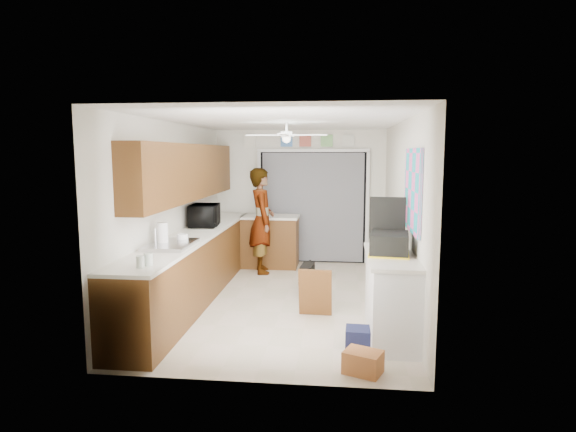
{
  "coord_description": "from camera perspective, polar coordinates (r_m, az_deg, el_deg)",
  "views": [
    {
      "loc": [
        0.75,
        -6.58,
        2.07
      ],
      "look_at": [
        0.0,
        0.4,
        1.15
      ],
      "focal_mm": 30.0,
      "sensor_mm": 36.0,
      "label": 1
    }
  ],
  "objects": [
    {
      "name": "header_frame_1",
      "position": [
        9.11,
        -0.17,
        8.91
      ],
      "size": [
        0.22,
        0.02,
        0.22
      ],
      "primitive_type": "cube",
      "color": "#4E86D1",
      "rests_on": "wall_back"
    },
    {
      "name": "jar_b",
      "position": [
        5.01,
        -17.1,
        -5.21
      ],
      "size": [
        0.1,
        0.1,
        0.12
      ],
      "primitive_type": "cylinder",
      "rotation": [
        0.0,
        0.0,
        0.19
      ],
      "color": "silver",
      "rests_on": "left_countertop"
    },
    {
      "name": "ceiling",
      "position": [
        6.64,
        -0.38,
        11.17
      ],
      "size": [
        5.0,
        5.0,
        0.0
      ],
      "primitive_type": "plane",
      "rotation": [
        3.14,
        0.0,
        0.0
      ],
      "color": "white",
      "rests_on": "ground"
    },
    {
      "name": "suitcase_rim",
      "position": [
        5.58,
        11.89,
        -4.3
      ],
      "size": [
        0.51,
        0.63,
        0.02
      ],
      "primitive_type": "cube",
      "rotation": [
        0.0,
        0.0,
        -0.12
      ],
      "color": "yellow",
      "rests_on": "suitcase"
    },
    {
      "name": "wall_left",
      "position": [
        7.04,
        -13.42,
        0.57
      ],
      "size": [
        0.0,
        5.0,
        5.0
      ],
      "primitive_type": "plane",
      "rotation": [
        1.57,
        0.0,
        1.57
      ],
      "color": "silver",
      "rests_on": "ground"
    },
    {
      "name": "sink_basin",
      "position": [
        6.05,
        -13.73,
        -3.38
      ],
      "size": [
        0.5,
        0.76,
        0.06
      ],
      "primitive_type": "cube",
      "color": "silver",
      "rests_on": "left_countertop"
    },
    {
      "name": "suitcase_lid",
      "position": [
        5.81,
        11.7,
        -0.23
      ],
      "size": [
        0.42,
        0.08,
        0.5
      ],
      "primitive_type": "cube",
      "rotation": [
        0.0,
        0.0,
        -0.12
      ],
      "color": "black",
      "rests_on": "suitcase"
    },
    {
      "name": "upper_cabinets",
      "position": [
        7.13,
        -11.8,
        5.14
      ],
      "size": [
        0.32,
        4.0,
        0.8
      ],
      "primitive_type": "cube",
      "color": "#5B3815",
      "rests_on": "wall_left"
    },
    {
      "name": "microwave",
      "position": [
        7.6,
        -9.85,
        0.08
      ],
      "size": [
        0.48,
        0.65,
        0.34
      ],
      "primitive_type": "imported",
      "rotation": [
        0.0,
        0.0,
        1.69
      ],
      "color": "black",
      "rests_on": "left_countertop"
    },
    {
      "name": "right_counter_base",
      "position": [
        5.65,
        12.11,
        -9.37
      ],
      "size": [
        0.5,
        1.4,
        0.9
      ],
      "primitive_type": "cube",
      "color": "white",
      "rests_on": "floor"
    },
    {
      "name": "faucet",
      "position": [
        6.1,
        -15.43,
        -2.44
      ],
      "size": [
        0.03,
        0.03,
        0.22
      ],
      "primitive_type": "cylinder",
      "color": "silver",
      "rests_on": "left_countertop"
    },
    {
      "name": "curtain_panel",
      "position": [
        9.08,
        2.94,
        1.01
      ],
      "size": [
        1.9,
        0.03,
        2.05
      ],
      "primitive_type": "cube",
      "color": "gray",
      "rests_on": "wall_back"
    },
    {
      "name": "route66_sign",
      "position": [
        9.21,
        -4.55,
        8.88
      ],
      "size": [
        0.22,
        0.02,
        0.26
      ],
      "primitive_type": "cube",
      "color": "silver",
      "rests_on": "wall_back"
    },
    {
      "name": "left_countertop",
      "position": [
        6.99,
        -10.94,
        -2.15
      ],
      "size": [
        0.62,
        4.8,
        0.04
      ],
      "primitive_type": "cube",
      "color": "white",
      "rests_on": "left_base_cabinets"
    },
    {
      "name": "peninsula_base",
      "position": [
        8.82,
        -2.12,
        -3.12
      ],
      "size": [
        1.0,
        0.6,
        0.9
      ],
      "primitive_type": "cube",
      "color": "#5B3815",
      "rests_on": "floor"
    },
    {
      "name": "cardboard_box",
      "position": [
        4.81,
        8.88,
        -16.74
      ],
      "size": [
        0.41,
        0.37,
        0.21
      ],
      "primitive_type": "cube",
      "rotation": [
        0.0,
        0.0,
        -0.4
      ],
      "color": "#C86D3E",
      "rests_on": "floor"
    },
    {
      "name": "wall_back",
      "position": [
        9.15,
        1.41,
        2.33
      ],
      "size": [
        3.2,
        0.0,
        3.2
      ],
      "primitive_type": "plane",
      "rotation": [
        1.57,
        0.0,
        0.0
      ],
      "color": "silver",
      "rests_on": "ground"
    },
    {
      "name": "suitcase",
      "position": [
        5.56,
        11.92,
        -3.19
      ],
      "size": [
        0.48,
        0.6,
        0.24
      ],
      "primitive_type": "cube",
      "rotation": [
        0.0,
        0.0,
        -0.12
      ],
      "color": "black",
      "rests_on": "right_counter_top"
    },
    {
      "name": "dog",
      "position": [
        7.28,
        2.3,
        -7.15
      ],
      "size": [
        0.31,
        0.62,
        0.47
      ],
      "primitive_type": "cube",
      "rotation": [
        0.0,
        0.0,
        -0.09
      ],
      "color": "black",
      "rests_on": "floor"
    },
    {
      "name": "jar_a",
      "position": [
        5.08,
        -16.23,
        -4.97
      ],
      "size": [
        0.11,
        0.11,
        0.13
      ],
      "primitive_type": "cylinder",
      "rotation": [
        0.0,
        0.0,
        0.31
      ],
      "color": "silver",
      "rests_on": "left_countertop"
    },
    {
      "name": "floor",
      "position": [
        6.94,
        -0.36,
        -9.89
      ],
      "size": [
        5.0,
        5.0,
        0.0
      ],
      "primitive_type": "plane",
      "color": "beige",
      "rests_on": "ground"
    },
    {
      "name": "header_frame_2",
      "position": [
        9.08,
        2.06,
        8.92
      ],
      "size": [
        0.22,
        0.02,
        0.22
      ],
      "primitive_type": "cube",
      "color": "#B95445",
      "rests_on": "wall_back"
    },
    {
      "name": "ceiling_fan",
      "position": [
        6.83,
        -0.18,
        9.56
      ],
      "size": [
        1.14,
        1.14,
        0.24
      ],
      "primitive_type": "cube",
      "color": "white",
      "rests_on": "ceiling"
    },
    {
      "name": "paper_towel_roll",
      "position": [
        6.09,
        -14.65,
        -2.1
      ],
      "size": [
        0.14,
        0.14,
        0.29
      ],
      "primitive_type": "cylinder",
      "rotation": [
        0.0,
        0.0,
        -0.09
      ],
      "color": "white",
      "rests_on": "left_countertop"
    },
    {
      "name": "wall_right",
      "position": [
        6.69,
        13.38,
        0.21
      ],
      "size": [
        0.0,
        5.0,
        5.0
      ],
      "primitive_type": "plane",
      "rotation": [
        1.57,
        0.0,
        -1.57
      ],
      "color": "silver",
      "rests_on": "ground"
    },
    {
      "name": "peninsula_top",
      "position": [
        8.75,
        -2.13,
        -0.09
      ],
      "size": [
        1.04,
        0.64,
        0.04
      ],
      "primitive_type": "cube",
      "color": "white",
      "rests_on": "peninsula_base"
    },
    {
      "name": "cabinet_door_panel",
      "position": [
        6.18,
        3.24,
        -9.04
      ],
      "size": [
        0.43,
        0.18,
        0.62
      ],
      "primitive_type": "cube",
      "rotation": [
        0.21,
        0.0,
        -0.05
      ],
      "color": "#5B3815",
      "rests_on": "floor"
    },
    {
      "name": "man",
      "position": [
        8.32,
        -3.13,
        -0.56
      ],
      "size": [
        0.59,
        0.75,
        1.82
      ],
      "primitive_type": "imported",
      "rotation": [
        0.0,
        0.0,
        1.83
      ],
      "color": "white",
      "rests_on": "floor"
    },
    {
      "name": "header_frame_3",
      "position": [
        9.06,
        4.61,
        8.9
      ],
      "size": [
        0.22,
        0.02,
        0.22
      ],
      "primitive_type": "cube",
      "color": "#7AC06D",
      "rests_on": "wall_back"
    },
    {
      "name": "cup",
      "position": [
        6.25,
        -12.39,
        -2.61
      ],
      "size": [
        0.19,
        0.19,
        0.11
      ],
      "primitive_type": "imported",
      "rotation": [
        0.0,
        0.0,
        -0.42
      ],
      "color": "white",
      "rests_on": "left_countertop"
    },
    {
      "name": "right_counter_top",
      "position": [
        5.54,
        12.14,
        -4.71
      ],
      "size": [
        0.54,
        1.44,
        0.04
      ],
      "primitive_type": "cube",
      "color": "white",
      "rests_on": "right_counter_base"
    },
    {
      "name": "wall_front",
      "position": [
        4.23,
        -4.23,
        -3.75
      ],
      "size": [
        3.2,
        0.0,
        3.2
      ],
      "primitive_type": "plane",
      "rotation": [
        -1.57,
        0.0,
        0.0
      ],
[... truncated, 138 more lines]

